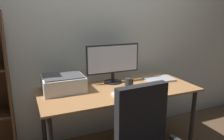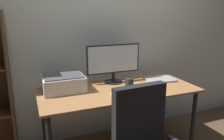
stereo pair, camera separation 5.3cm
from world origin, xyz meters
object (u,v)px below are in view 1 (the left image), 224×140
(monitor, at_px, (113,61))
(coffee_mug, at_px, (128,83))
(printer, at_px, (63,83))
(keyboard, at_px, (127,93))
(desk, at_px, (119,96))
(laptop, at_px, (159,79))
(mouse, at_px, (145,90))

(monitor, relative_size, coffee_mug, 5.97)
(printer, bearing_deg, coffee_mug, -14.68)
(keyboard, relative_size, printer, 0.72)
(keyboard, xyz_separation_m, coffee_mug, (0.10, 0.17, 0.04))
(desk, xyz_separation_m, laptop, (0.55, 0.08, 0.09))
(laptop, distance_m, printer, 1.09)
(keyboard, bearing_deg, monitor, 88.54)
(desk, height_order, keyboard, keyboard)
(desk, xyz_separation_m, monitor, (0.03, 0.21, 0.33))
(monitor, relative_size, printer, 1.51)
(desk, relative_size, monitor, 2.65)
(mouse, bearing_deg, monitor, 116.47)
(desk, distance_m, printer, 0.58)
(mouse, distance_m, laptop, 0.44)
(keyboard, bearing_deg, mouse, 2.32)
(keyboard, xyz_separation_m, mouse, (0.20, 0.00, 0.01))
(coffee_mug, distance_m, printer, 0.66)
(desk, relative_size, keyboard, 5.51)
(laptop, bearing_deg, printer, -179.44)
(laptop, bearing_deg, keyboard, -150.08)
(coffee_mug, bearing_deg, desk, 173.78)
(printer, bearing_deg, mouse, -24.36)
(desk, distance_m, keyboard, 0.20)
(monitor, relative_size, laptop, 1.89)
(coffee_mug, bearing_deg, mouse, -59.87)
(monitor, distance_m, laptop, 0.59)
(mouse, relative_size, laptop, 0.30)
(monitor, bearing_deg, coffee_mug, -70.79)
(mouse, height_order, printer, printer)
(desk, xyz_separation_m, mouse, (0.20, -0.18, 0.10))
(monitor, xyz_separation_m, laptop, (0.53, -0.13, -0.24))
(coffee_mug, bearing_deg, keyboard, -120.98)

